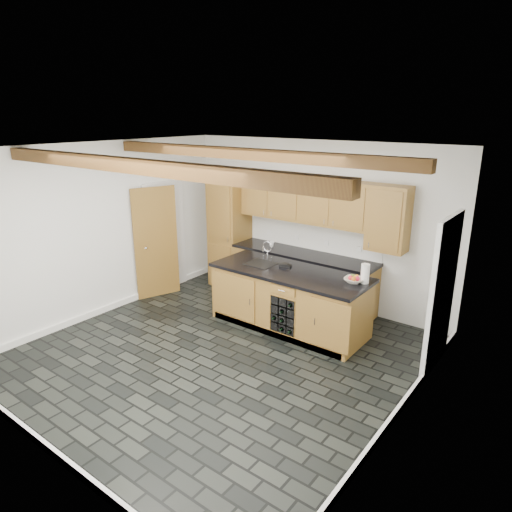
{
  "coord_description": "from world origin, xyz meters",
  "views": [
    {
      "loc": [
        3.83,
        -4.2,
        3.22
      ],
      "look_at": [
        0.03,
        0.8,
        1.24
      ],
      "focal_mm": 32.0,
      "sensor_mm": 36.0,
      "label": 1
    }
  ],
  "objects_px": {
    "island": "(289,300)",
    "kitchen_scale": "(285,265)",
    "paper_towel": "(365,274)",
    "fruit_bowl": "(354,280)"
  },
  "relations": [
    {
      "from": "island",
      "to": "fruit_bowl",
      "type": "relative_size",
      "value": 9.11
    },
    {
      "from": "fruit_bowl",
      "to": "island",
      "type": "bearing_deg",
      "value": -171.67
    },
    {
      "from": "island",
      "to": "paper_towel",
      "type": "relative_size",
      "value": 8.91
    },
    {
      "from": "fruit_bowl",
      "to": "kitchen_scale",
      "type": "bearing_deg",
      "value": -179.58
    },
    {
      "from": "island",
      "to": "paper_towel",
      "type": "height_order",
      "value": "paper_towel"
    },
    {
      "from": "kitchen_scale",
      "to": "fruit_bowl",
      "type": "xyz_separation_m",
      "value": [
        1.16,
        0.01,
        0.01
      ]
    },
    {
      "from": "kitchen_scale",
      "to": "paper_towel",
      "type": "xyz_separation_m",
      "value": [
        1.28,
        0.08,
        0.11
      ]
    },
    {
      "from": "island",
      "to": "paper_towel",
      "type": "distance_m",
      "value": 1.29
    },
    {
      "from": "kitchen_scale",
      "to": "island",
      "type": "bearing_deg",
      "value": -52.32
    },
    {
      "from": "island",
      "to": "kitchen_scale",
      "type": "xyz_separation_m",
      "value": [
        -0.17,
        0.14,
        0.49
      ]
    }
  ]
}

